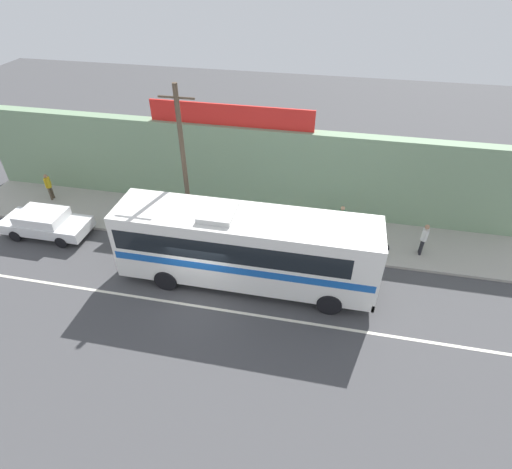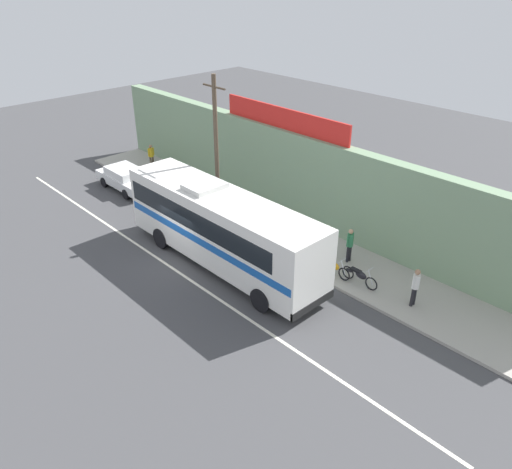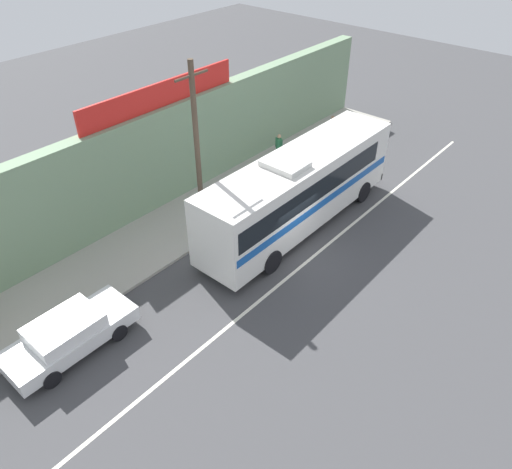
{
  "view_description": "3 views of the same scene",
  "coord_description": "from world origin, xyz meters",
  "views": [
    {
      "loc": [
        4.94,
        -12.07,
        12.86
      ],
      "look_at": [
        2.0,
        2.31,
        1.84
      ],
      "focal_mm": 28.48,
      "sensor_mm": 36.0,
      "label": 1
    },
    {
      "loc": [
        17.56,
        -11.7,
        12.68
      ],
      "look_at": [
        2.78,
        2.34,
        1.55
      ],
      "focal_mm": 35.49,
      "sensor_mm": 36.0,
      "label": 2
    },
    {
      "loc": [
        -13.73,
        -9.68,
        13.36
      ],
      "look_at": [
        -1.16,
        1.14,
        1.09
      ],
      "focal_mm": 34.73,
      "sensor_mm": 36.0,
      "label": 3
    }
  ],
  "objects": [
    {
      "name": "motorcycle_blue",
      "position": [
        7.27,
        4.27,
        0.57
      ],
      "size": [
        1.86,
        0.56,
        0.94
      ],
      "color": "black",
      "rests_on": "sidewalk_slab"
    },
    {
      "name": "storefront_facade",
      "position": [
        0.0,
        7.35,
        2.4
      ],
      "size": [
        30.0,
        0.7,
        4.8
      ],
      "primitive_type": "cube",
      "color": "gray",
      "rests_on": "ground_plane"
    },
    {
      "name": "storefront_billboard",
      "position": [
        -0.36,
        7.35,
        5.35
      ],
      "size": [
        8.6,
        0.12,
        1.1
      ],
      "primitive_type": "cube",
      "color": "red",
      "rests_on": "storefront_facade"
    },
    {
      "name": "motorcycle_red",
      "position": [
        5.99,
        4.03,
        0.57
      ],
      "size": [
        1.88,
        0.56,
        0.94
      ],
      "color": "black",
      "rests_on": "sidewalk_slab"
    },
    {
      "name": "pedestrian_far_left",
      "position": [
        -10.93,
        5.58,
        1.07
      ],
      "size": [
        0.3,
        0.48,
        1.61
      ],
      "color": "brown",
      "rests_on": "sidewalk_slab"
    },
    {
      "name": "sidewalk_slab",
      "position": [
        0.0,
        5.2,
        0.07
      ],
      "size": [
        30.0,
        3.6,
        0.14
      ],
      "primitive_type": "cube",
      "color": "#A8A399",
      "rests_on": "ground_plane"
    },
    {
      "name": "utility_pole",
      "position": [
        -1.68,
        3.79,
        4.16
      ],
      "size": [
        1.6,
        0.22,
        7.77
      ],
      "color": "brown",
      "rests_on": "sidewalk_slab"
    },
    {
      "name": "parked_car",
      "position": [
        -9.19,
        2.56,
        0.74
      ],
      "size": [
        4.49,
        1.89,
        1.37
      ],
      "color": "silver",
      "rests_on": "ground_plane"
    },
    {
      "name": "ground_plane",
      "position": [
        0.0,
        0.0,
        0.0
      ],
      "size": [
        70.0,
        70.0,
        0.0
      ],
      "primitive_type": "plane",
      "color": "#444447"
    },
    {
      "name": "intercity_bus",
      "position": [
        1.7,
        1.14,
        2.06
      ],
      "size": [
        11.17,
        2.62,
        3.78
      ],
      "color": "white",
      "rests_on": "ground_plane"
    },
    {
      "name": "pedestrian_far_right",
      "position": [
        5.8,
        5.47,
        1.12
      ],
      "size": [
        0.3,
        0.48,
        1.69
      ],
      "color": "black",
      "rests_on": "sidewalk_slab"
    },
    {
      "name": "road_center_stripe",
      "position": [
        0.0,
        -0.8,
        0.0
      ],
      "size": [
        30.0,
        0.14,
        0.01
      ],
      "primitive_type": "cube",
      "color": "silver",
      "rests_on": "ground_plane"
    },
    {
      "name": "pedestrian_near_shop",
      "position": [
        9.73,
        4.62,
        1.14
      ],
      "size": [
        0.3,
        0.48,
        1.72
      ],
      "color": "black",
      "rests_on": "sidewalk_slab"
    }
  ]
}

